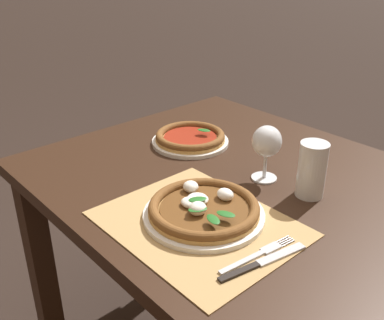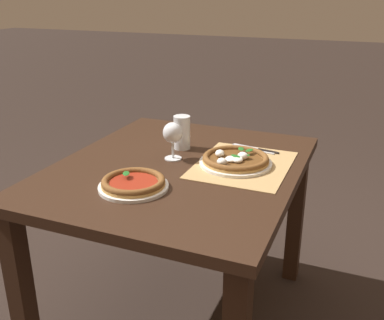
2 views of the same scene
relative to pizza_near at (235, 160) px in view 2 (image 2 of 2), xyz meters
name	(u,v)px [view 2 (image 2 of 2)]	position (x,y,z in m)	size (l,w,h in m)	color
ground_plane	(180,316)	(-0.08, 0.21, -0.76)	(24.00, 24.00, 0.00)	black
dining_table	(178,191)	(-0.08, 0.21, -0.13)	(1.12, 0.93, 0.74)	black
paper_placemat	(243,165)	(0.01, -0.03, -0.02)	(0.44, 0.35, 0.00)	#A88451
pizza_near	(235,160)	(0.00, 0.00, 0.00)	(0.29, 0.29, 0.05)	silver
pizza_far	(133,183)	(-0.34, 0.26, 0.00)	(0.25, 0.25, 0.04)	silver
wine_glass	(173,134)	(-0.03, 0.26, 0.08)	(0.08, 0.08, 0.16)	silver
pint_glass	(182,133)	(0.10, 0.27, 0.05)	(0.07, 0.07, 0.15)	silver
fork	(251,150)	(0.18, -0.02, -0.02)	(0.04, 0.20, 0.00)	#B7B7BC
knife	(255,149)	(0.20, -0.03, -0.02)	(0.06, 0.21, 0.01)	black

